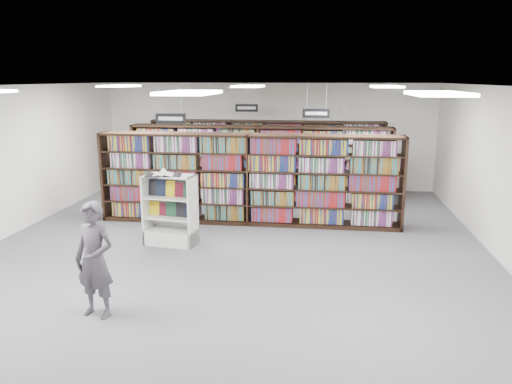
# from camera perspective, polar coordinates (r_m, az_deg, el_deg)

# --- Properties ---
(floor) EXTENTS (12.00, 12.00, 0.00)m
(floor) POSITION_cam_1_polar(r_m,az_deg,el_deg) (9.93, -2.54, -6.78)
(floor) COLOR #55545A
(floor) RESTS_ON ground
(ceiling) EXTENTS (10.00, 12.00, 0.10)m
(ceiling) POSITION_cam_1_polar(r_m,az_deg,el_deg) (9.35, -2.73, 12.02)
(ceiling) COLOR silver
(ceiling) RESTS_ON wall_back
(wall_back) EXTENTS (10.00, 0.10, 3.20)m
(wall_back) POSITION_cam_1_polar(r_m,az_deg,el_deg) (15.39, 1.35, 6.40)
(wall_back) COLOR white
(wall_back) RESTS_ON ground
(wall_front) EXTENTS (10.00, 0.10, 3.20)m
(wall_front) POSITION_cam_1_polar(r_m,az_deg,el_deg) (4.01, -18.46, -13.57)
(wall_front) COLOR white
(wall_front) RESTS_ON ground
(wall_right) EXTENTS (0.10, 12.00, 3.20)m
(wall_right) POSITION_cam_1_polar(r_m,az_deg,el_deg) (9.93, 27.07, 1.38)
(wall_right) COLOR white
(wall_right) RESTS_ON ground
(bookshelf_row_near) EXTENTS (7.00, 0.60, 2.10)m
(bookshelf_row_near) POSITION_cam_1_polar(r_m,az_deg,el_deg) (11.55, -0.85, 1.46)
(bookshelf_row_near) COLOR black
(bookshelf_row_near) RESTS_ON floor
(bookshelf_row_mid) EXTENTS (7.00, 0.60, 2.10)m
(bookshelf_row_mid) POSITION_cam_1_polar(r_m,az_deg,el_deg) (13.50, 0.40, 3.13)
(bookshelf_row_mid) COLOR black
(bookshelf_row_mid) RESTS_ON floor
(bookshelf_row_far) EXTENTS (7.00, 0.60, 2.10)m
(bookshelf_row_far) POSITION_cam_1_polar(r_m,az_deg,el_deg) (15.16, 1.22, 4.21)
(bookshelf_row_far) COLOR black
(bookshelf_row_far) RESTS_ON floor
(aisle_sign_left) EXTENTS (0.65, 0.02, 0.80)m
(aisle_sign_left) POSITION_cam_1_polar(r_m,az_deg,el_deg) (10.71, -9.73, 8.38)
(aisle_sign_left) COLOR #B2B2B7
(aisle_sign_left) RESTS_ON ceiling
(aisle_sign_right) EXTENTS (0.65, 0.02, 0.80)m
(aisle_sign_right) POSITION_cam_1_polar(r_m,az_deg,el_deg) (12.22, 6.89, 9.01)
(aisle_sign_right) COLOR #B2B2B7
(aisle_sign_right) RESTS_ON ceiling
(aisle_sign_center) EXTENTS (0.65, 0.02, 0.80)m
(aisle_sign_center) POSITION_cam_1_polar(r_m,az_deg,el_deg) (14.38, -1.08, 9.67)
(aisle_sign_center) COLOR #B2B2B7
(aisle_sign_center) RESTS_ON ceiling
(troffer_front_center) EXTENTS (0.60, 1.20, 0.04)m
(troffer_front_center) POSITION_cam_1_polar(r_m,az_deg,el_deg) (6.42, -7.61, 11.18)
(troffer_front_center) COLOR white
(troffer_front_center) RESTS_ON ceiling
(troffer_front_right) EXTENTS (0.60, 1.20, 0.04)m
(troffer_front_right) POSITION_cam_1_polar(r_m,az_deg,el_deg) (6.34, 20.07, 10.51)
(troffer_front_right) COLOR white
(troffer_front_right) RESTS_ON ceiling
(troffer_back_left) EXTENTS (0.60, 1.20, 0.04)m
(troffer_back_left) POSITION_cam_1_polar(r_m,az_deg,el_deg) (12.13, -15.34, 11.60)
(troffer_back_left) COLOR white
(troffer_back_left) RESTS_ON ceiling
(troffer_back_center) EXTENTS (0.60, 1.20, 0.04)m
(troffer_back_center) POSITION_cam_1_polar(r_m,az_deg,el_deg) (11.32, -0.88, 11.98)
(troffer_back_center) COLOR white
(troffer_back_center) RESTS_ON ceiling
(troffer_back_right) EXTENTS (0.60, 1.20, 0.04)m
(troffer_back_right) POSITION_cam_1_polar(r_m,az_deg,el_deg) (11.28, 14.70, 11.57)
(troffer_back_right) COLOR white
(troffer_back_right) RESTS_ON ceiling
(endcap_display) EXTENTS (1.10, 0.65, 1.45)m
(endcap_display) POSITION_cam_1_polar(r_m,az_deg,el_deg) (10.37, -9.64, -3.25)
(endcap_display) COLOR white
(endcap_display) RESTS_ON floor
(open_book) EXTENTS (0.77, 0.53, 0.13)m
(open_book) POSITION_cam_1_polar(r_m,az_deg,el_deg) (10.08, -10.57, 2.05)
(open_book) COLOR black
(open_book) RESTS_ON endcap_display
(shopper) EXTENTS (0.68, 0.52, 1.68)m
(shopper) POSITION_cam_1_polar(r_m,az_deg,el_deg) (7.44, -17.95, -7.41)
(shopper) COLOR #454049
(shopper) RESTS_ON floor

